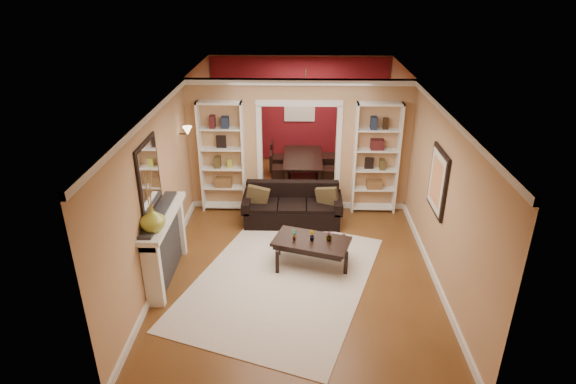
{
  "coord_description": "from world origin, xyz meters",
  "views": [
    {
      "loc": [
        0.02,
        -8.04,
        4.61
      ],
      "look_at": [
        -0.17,
        -0.8,
        1.24
      ],
      "focal_mm": 30.0,
      "sensor_mm": 36.0,
      "label": 1
    }
  ],
  "objects_px": {
    "bookshelf_right": "(376,159)",
    "fireplace": "(167,247)",
    "coffee_table": "(311,252)",
    "bookshelf_left": "(222,157)",
    "sofa": "(292,205)",
    "dining_table": "(304,168)"
  },
  "relations": [
    {
      "from": "sofa",
      "to": "bookshelf_left",
      "type": "distance_m",
      "value": 1.73
    },
    {
      "from": "bookshelf_left",
      "to": "fireplace",
      "type": "xyz_separation_m",
      "value": [
        -0.54,
        -2.53,
        -0.57
      ]
    },
    {
      "from": "bookshelf_right",
      "to": "fireplace",
      "type": "xyz_separation_m",
      "value": [
        -3.64,
        -2.53,
        -0.57
      ]
    },
    {
      "from": "dining_table",
      "to": "fireplace",
      "type": "bearing_deg",
      "value": 151.77
    },
    {
      "from": "sofa",
      "to": "bookshelf_right",
      "type": "distance_m",
      "value": 1.93
    },
    {
      "from": "fireplace",
      "to": "sofa",
      "type": "bearing_deg",
      "value": 44.67
    },
    {
      "from": "bookshelf_right",
      "to": "dining_table",
      "type": "xyz_separation_m",
      "value": [
        -1.43,
        1.59,
        -0.86
      ]
    },
    {
      "from": "bookshelf_left",
      "to": "dining_table",
      "type": "distance_m",
      "value": 2.46
    },
    {
      "from": "sofa",
      "to": "dining_table",
      "type": "xyz_separation_m",
      "value": [
        0.24,
        2.17,
        -0.09
      ]
    },
    {
      "from": "bookshelf_right",
      "to": "fireplace",
      "type": "height_order",
      "value": "bookshelf_right"
    },
    {
      "from": "sofa",
      "to": "fireplace",
      "type": "height_order",
      "value": "fireplace"
    },
    {
      "from": "bookshelf_right",
      "to": "fireplace",
      "type": "relative_size",
      "value": 1.35
    },
    {
      "from": "coffee_table",
      "to": "bookshelf_left",
      "type": "distance_m",
      "value": 2.89
    },
    {
      "from": "bookshelf_left",
      "to": "dining_table",
      "type": "height_order",
      "value": "bookshelf_left"
    },
    {
      "from": "coffee_table",
      "to": "bookshelf_left",
      "type": "xyz_separation_m",
      "value": [
        -1.78,
        2.09,
        0.91
      ]
    },
    {
      "from": "sofa",
      "to": "bookshelf_right",
      "type": "xyz_separation_m",
      "value": [
        1.67,
        0.58,
        0.77
      ]
    },
    {
      "from": "fireplace",
      "to": "bookshelf_left",
      "type": "bearing_deg",
      "value": 77.95
    },
    {
      "from": "coffee_table",
      "to": "fireplace",
      "type": "xyz_separation_m",
      "value": [
        -2.32,
        -0.44,
        0.34
      ]
    },
    {
      "from": "bookshelf_right",
      "to": "dining_table",
      "type": "height_order",
      "value": "bookshelf_right"
    },
    {
      "from": "sofa",
      "to": "dining_table",
      "type": "bearing_deg",
      "value": 83.69
    },
    {
      "from": "fireplace",
      "to": "bookshelf_right",
      "type": "bearing_deg",
      "value": 34.8
    },
    {
      "from": "sofa",
      "to": "coffee_table",
      "type": "xyz_separation_m",
      "value": [
        0.35,
        -1.51,
        -0.14
      ]
    }
  ]
}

